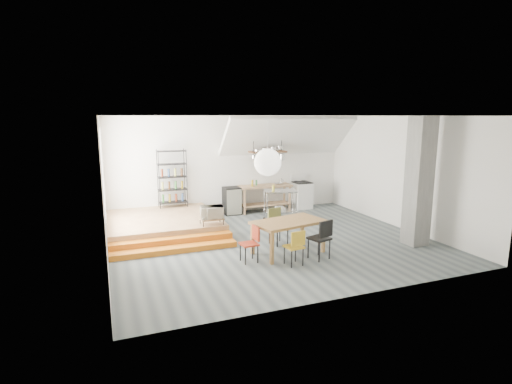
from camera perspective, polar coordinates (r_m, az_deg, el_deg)
name	(u,v)px	position (r m, az deg, el deg)	size (l,w,h in m)	color
floor	(272,241)	(10.46, 2.29, -7.02)	(8.00, 8.00, 0.00)	#4A5355
wall_back	(231,165)	(13.34, -3.63, 3.87)	(8.00, 0.04, 3.20)	silver
wall_left	(103,191)	(9.28, -20.97, 0.17)	(0.04, 7.00, 3.20)	silver
wall_right	(400,173)	(12.22, 19.86, 2.63)	(0.04, 7.00, 3.20)	silver
ceiling	(273,116)	(9.96, 2.43, 10.80)	(8.00, 7.00, 0.02)	white
slope_ceiling	(288,136)	(13.36, 4.57, 7.96)	(4.40, 1.80, 0.15)	white
window_pane	(103,173)	(10.73, -20.99, 2.59)	(0.02, 2.50, 2.20)	white
platform	(163,224)	(11.62, -13.15, -4.45)	(3.00, 3.00, 0.40)	#8B6345
step_lower	(175,249)	(9.81, -11.50, -8.03)	(3.00, 0.35, 0.13)	#CB6B17
step_upper	(172,242)	(10.12, -11.85, -7.07)	(3.00, 0.35, 0.27)	#CB6B17
concrete_column	(419,182)	(10.66, 22.24, 1.36)	(0.50, 0.50, 3.20)	slate
kitchen_counter	(265,193)	(13.53, 1.31, -0.19)	(1.80, 0.60, 0.91)	#8B6345
stove	(302,195)	(14.15, 6.55, -0.38)	(0.60, 0.60, 1.18)	white
pot_rack	(269,154)	(13.15, 1.83, 5.43)	(1.20, 0.50, 1.43)	#452D1B
wire_shelving	(172,178)	(12.63, -11.89, 2.03)	(0.88, 0.38, 1.80)	black
microwave_shelf	(212,219)	(10.55, -6.34, -3.83)	(0.60, 0.40, 0.16)	#8B6345
paper_lantern	(268,162)	(8.77, 1.67, 4.27)	(0.60, 0.60, 0.60)	white
dining_table	(288,224)	(9.40, 4.66, -4.63)	(1.81, 1.25, 0.79)	brown
chair_mustard	(295,245)	(8.69, 5.66, -7.50)	(0.41, 0.41, 0.80)	gold
chair_black	(322,236)	(9.11, 9.38, -6.20)	(0.53, 0.53, 0.93)	black
chair_olive	(277,223)	(10.14, 3.00, -4.42)	(0.49, 0.49, 0.90)	brown
chair_red	(252,241)	(8.89, -0.62, -6.98)	(0.39, 0.39, 0.81)	#9E2B16
rolling_cart	(280,201)	(12.26, 3.47, -1.34)	(1.07, 0.75, 0.97)	silver
mini_fridge	(232,201)	(13.22, -3.48, -1.24)	(0.53, 0.53, 0.90)	black
microwave	(212,212)	(10.51, -6.36, -2.88)	(0.58, 0.39, 0.32)	beige
bowl	(278,184)	(13.61, 3.12, 1.18)	(0.20, 0.20, 0.05)	silver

